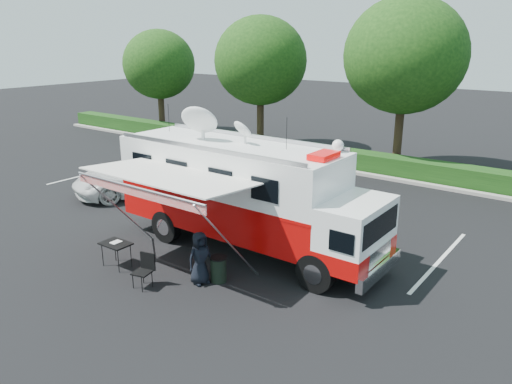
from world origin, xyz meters
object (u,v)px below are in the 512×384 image
white_suv (139,192)px  folding_table (116,244)px  trash_bin (218,269)px  command_truck (245,194)px

white_suv → folding_table: 7.82m
white_suv → trash_bin: bearing=-4.6°
command_truck → folding_table: 4.36m
folding_table → trash_bin: 3.40m
command_truck → white_suv: size_ratio=1.66×
command_truck → white_suv: 8.34m
white_suv → folding_table: size_ratio=6.05×
command_truck → trash_bin: command_truck is taller
command_truck → trash_bin: 2.90m
white_suv → folding_table: folding_table is taller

